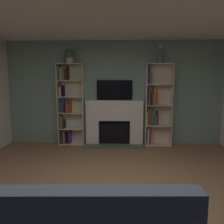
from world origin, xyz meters
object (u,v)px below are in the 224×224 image
(tv, at_px, (115,90))
(bookshelf_left, at_px, (68,105))
(bookshelf_right, at_px, (155,106))
(vase_with_flowers, at_px, (160,56))
(potted_plant, at_px, (70,55))
(fireplace, at_px, (114,121))

(tv, distance_m, bookshelf_left, 1.25)
(tv, distance_m, bookshelf_right, 1.10)
(bookshelf_right, bearing_deg, vase_with_flowers, -28.25)
(tv, relative_size, bookshelf_right, 0.44)
(bookshelf_left, xyz_separation_m, vase_with_flowers, (2.28, -0.05, 1.21))
(bookshelf_left, height_order, bookshelf_right, same)
(bookshelf_left, bearing_deg, vase_with_flowers, -1.25)
(tv, xyz_separation_m, potted_plant, (-1.10, -0.12, 0.85))
(bookshelf_left, distance_m, bookshelf_right, 2.20)
(bookshelf_right, distance_m, potted_plant, 2.47)
(potted_plant, bearing_deg, vase_with_flowers, 0.01)
(bookshelf_left, distance_m, vase_with_flowers, 2.59)
(tv, height_order, potted_plant, potted_plant)
(tv, distance_m, potted_plant, 1.40)
(potted_plant, distance_m, vase_with_flowers, 2.21)
(tv, xyz_separation_m, vase_with_flowers, (1.10, -0.12, 0.82))
(fireplace, distance_m, vase_with_flowers, 1.95)
(bookshelf_right, height_order, potted_plant, potted_plant)
(vase_with_flowers, bearing_deg, fireplace, 178.12)
(tv, bearing_deg, vase_with_flowers, -6.20)
(potted_plant, bearing_deg, tv, 6.21)
(fireplace, relative_size, vase_with_flowers, 3.29)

